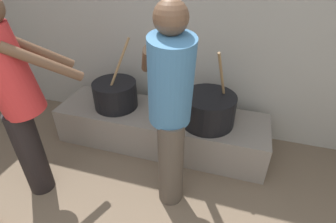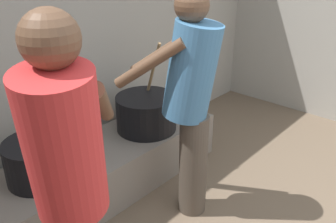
# 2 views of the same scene
# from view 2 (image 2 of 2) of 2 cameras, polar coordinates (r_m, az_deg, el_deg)

# --- Properties ---
(block_enclosure_rear) EXTENTS (5.18, 0.20, 2.36)m
(block_enclosure_rear) POSITION_cam_2_polar(r_m,az_deg,el_deg) (3.00, -16.25, 11.96)
(block_enclosure_rear) COLOR #9E998E
(block_enclosure_rear) RESTS_ON ground_plane
(hearth_ledge) EXTENTS (2.14, 0.60, 0.38)m
(hearth_ledge) POSITION_cam_2_polar(r_m,az_deg,el_deg) (2.91, -10.41, -9.10)
(hearth_ledge) COLOR slate
(hearth_ledge) RESTS_ON ground_plane
(cooking_pot_main) EXTENTS (0.50, 0.50, 0.74)m
(cooking_pot_main) POSITION_cam_2_polar(r_m,az_deg,el_deg) (3.00, -3.43, -0.17)
(cooking_pot_main) COLOR black
(cooking_pot_main) RESTS_ON hearth_ledge
(cooking_pot_secondary) EXTENTS (0.44, 0.44, 0.73)m
(cooking_pot_secondary) POSITION_cam_2_polar(r_m,az_deg,el_deg) (2.52, -19.51, -7.16)
(cooking_pot_secondary) COLOR black
(cooking_pot_secondary) RESTS_ON hearth_ledge
(cook_in_blue_shirt) EXTENTS (0.57, 0.73, 1.58)m
(cook_in_blue_shirt) POSITION_cam_2_polar(r_m,az_deg,el_deg) (2.35, 3.54, 2.45)
(cook_in_blue_shirt) COLOR #4C4238
(cook_in_blue_shirt) RESTS_ON ground_plane
(cook_in_red_shirt) EXTENTS (0.69, 0.71, 1.62)m
(cook_in_red_shirt) POSITION_cam_2_polar(r_m,az_deg,el_deg) (1.54, -15.26, -10.71)
(cook_in_red_shirt) COLOR black
(cook_in_red_shirt) RESTS_ON ground_plane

